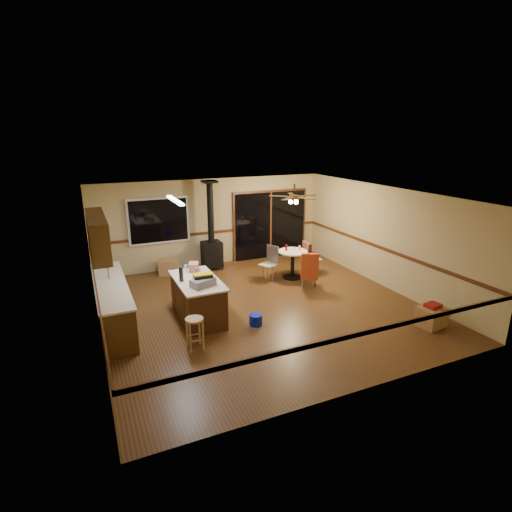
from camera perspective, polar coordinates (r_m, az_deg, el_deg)
floor at (r=9.36m, az=0.75°, el=-7.24°), size 7.00×7.00×0.00m
ceiling at (r=8.61m, az=0.82°, el=8.71°), size 7.00×7.00×0.00m
wall_back at (r=12.07m, az=-6.21°, el=4.80°), size 7.00×0.00×7.00m
wall_front at (r=6.11m, az=14.80°, el=-8.32°), size 7.00×0.00×7.00m
wall_left at (r=8.15m, az=-22.19°, el=-2.52°), size 0.00×7.00×7.00m
wall_right at (r=10.79m, az=17.93°, el=2.57°), size 0.00×7.00×7.00m
chair_rail at (r=8.99m, az=0.78°, el=-1.43°), size 7.00×7.00×0.08m
window at (r=11.60m, az=-13.72°, el=4.91°), size 1.72×0.10×1.32m
sliding_door at (r=12.77m, az=2.05°, el=4.42°), size 2.52×0.10×2.10m
lower_cabinets at (r=8.93m, az=-19.79°, el=-6.55°), size 0.60×3.00×0.86m
countertop at (r=8.77m, az=-20.09°, el=-3.85°), size 0.64×3.04×0.04m
upper_cabinets at (r=8.67m, az=-21.70°, el=2.81°), size 0.35×2.00×0.80m
kitchen_island at (r=8.71m, az=-8.29°, el=-6.11°), size 0.88×1.68×0.90m
wood_stove at (r=11.73m, az=-6.37°, el=1.55°), size 0.55×0.50×2.52m
ceiling_fan at (r=10.63m, az=5.50°, el=8.15°), size 0.24×0.24×0.55m
fluorescent_strip at (r=8.33m, az=-11.49°, el=7.80°), size 0.10×1.20×0.04m
toolbox_grey at (r=8.15m, az=-7.58°, el=-3.77°), size 0.55×0.42×0.15m
toolbox_black at (r=8.22m, az=-7.56°, el=-3.38°), size 0.39×0.22×0.21m
toolbox_yellow_lid at (r=8.18m, az=-7.59°, el=-2.60°), size 0.38×0.22×0.03m
box_on_island at (r=9.05m, az=-8.89°, el=-1.56°), size 0.29×0.34×0.19m
bottle_dark at (r=8.47m, az=-10.65°, el=-2.55°), size 0.10×0.10×0.31m
bottle_pink at (r=8.64m, az=-8.53°, el=-2.36°), size 0.08×0.08×0.22m
bottle_white at (r=9.00m, az=-9.98°, el=-1.78°), size 0.07×0.07×0.17m
bar_stool at (r=7.63m, az=-8.72°, el=-10.88°), size 0.43×0.43×0.61m
blue_bucket at (r=8.48m, az=-0.04°, el=-9.10°), size 0.33×0.33×0.23m
dining_table at (r=11.02m, az=5.25°, el=-0.54°), size 0.81×0.81×0.78m
glass_red at (r=10.94m, az=4.36°, el=1.21°), size 0.09×0.09×0.17m
glass_cream at (r=10.97m, az=6.24°, el=1.11°), size 0.07×0.07×0.14m
chair_left at (r=10.86m, az=2.11°, el=-0.41°), size 0.53×0.53×0.51m
chair_near at (r=10.31m, az=7.68°, el=-1.49°), size 0.58×0.60×0.70m
chair_right at (r=11.32m, az=7.37°, el=0.24°), size 0.51×0.48×0.70m
box_under_window at (r=11.63m, az=-12.32°, el=-1.52°), size 0.66×0.59×0.44m
box_corner_a at (r=9.17m, az=23.77°, el=-7.91°), size 0.61×0.53×0.42m
box_corner_b at (r=9.36m, az=23.35°, el=-7.67°), size 0.42×0.37×0.32m
box_small_red at (r=9.07m, az=23.96°, el=-6.49°), size 0.33×0.29×0.08m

